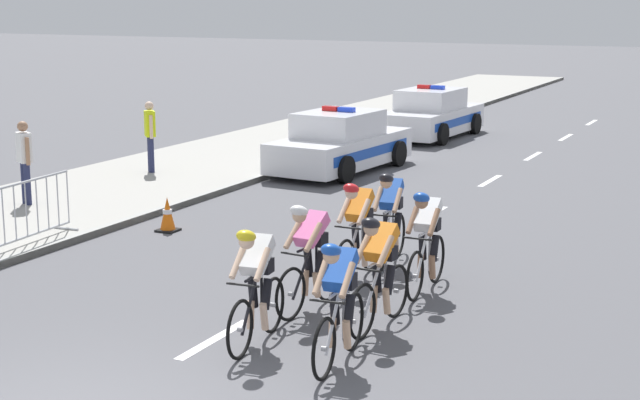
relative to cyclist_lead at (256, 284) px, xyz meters
name	(u,v)px	position (x,y,z in m)	size (l,w,h in m)	color
sidewalk_slab	(213,162)	(-7.63, 11.10, -0.73)	(4.61, 60.00, 0.12)	#A3A099
kerb_edge	(290,168)	(-5.41, 11.10, -0.72)	(0.16, 60.00, 0.13)	#9E9E99
lane_markings_centre	(463,196)	(-0.59, 9.95, -0.78)	(0.14, 29.60, 0.01)	white
cyclist_lead	(256,284)	(0.00, 0.00, 0.00)	(0.45, 1.72, 1.56)	black
cyclist_second	(339,300)	(1.18, -0.14, 0.00)	(0.45, 1.72, 1.56)	black
cyclist_third	(310,255)	(-0.02, 1.50, 0.00)	(0.44, 1.72, 1.56)	black
cyclist_fourth	(379,270)	(1.10, 1.25, 0.00)	(0.43, 1.72, 1.56)	black
cyclist_fifth	(358,229)	(-0.06, 3.20, 0.00)	(0.42, 1.72, 1.56)	black
cyclist_sixth	(426,239)	(1.09, 3.03, 0.00)	(0.42, 1.72, 1.56)	black
cyclist_seventh	(390,216)	(0.06, 4.19, 0.00)	(0.45, 1.72, 1.56)	black
police_car_nearest	(340,144)	(-4.28, 11.60, -0.11)	(2.26, 4.53, 1.59)	white
police_car_second	(431,115)	(-4.28, 18.15, -0.11)	(2.16, 4.48, 1.59)	white
crowd_barrier_middle	(26,213)	(-5.78, 2.33, -0.14)	(0.65, 2.32, 1.07)	#B7BABF
traffic_cone_near	(168,215)	(-4.44, 4.49, -0.48)	(0.36, 0.36, 0.64)	black
spectator_closest	(150,132)	(-7.98, 8.92, 0.30)	(0.42, 0.43, 1.68)	#23284C
spectator_middle	(24,157)	(-8.03, 4.77, 0.30)	(0.49, 0.37, 1.68)	#23284C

